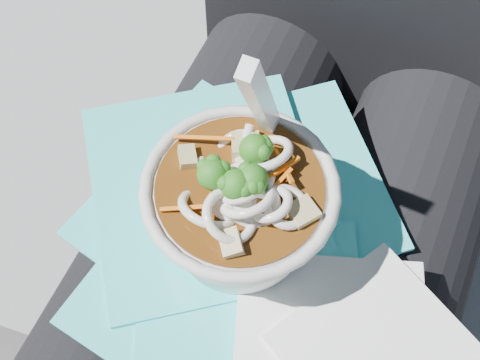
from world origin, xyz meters
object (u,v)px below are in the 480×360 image
at_px(stone_ledge, 301,271).
at_px(lap, 270,281).
at_px(udon_bowl, 241,205).
at_px(person_body, 307,191).
at_px(plastic_bag, 237,241).

distance_m(stone_ledge, lap, 0.35).
xyz_separation_m(stone_ledge, udon_bowl, (-0.03, -0.16, 0.47)).
height_order(person_body, udon_bowl, person_body).
height_order(lap, person_body, person_body).
bearing_deg(udon_bowl, person_body, 76.03).
bearing_deg(plastic_bag, stone_ledge, 80.53).
xyz_separation_m(stone_ledge, person_body, (-0.00, -0.06, 0.34)).
bearing_deg(udon_bowl, lap, 20.62).
relative_size(plastic_bag, udon_bowl, 1.83).
relative_size(stone_ledge, udon_bowl, 5.14).
distance_m(stone_ledge, person_body, 0.34).
bearing_deg(plastic_bag, udon_bowl, 59.56).
relative_size(lap, plastic_bag, 1.35).
xyz_separation_m(lap, plastic_bag, (-0.03, -0.01, 0.09)).
xyz_separation_m(stone_ledge, plastic_bag, (-0.03, -0.16, 0.41)).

